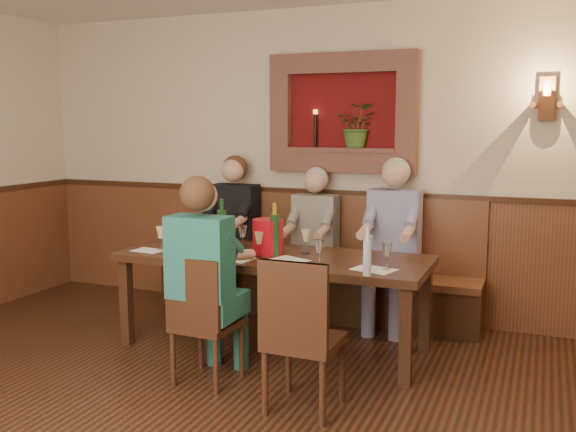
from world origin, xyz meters
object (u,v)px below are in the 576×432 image
at_px(person_bench_mid, 312,257).
at_px(wine_bottle_green_a, 275,234).
at_px(person_chair_front, 207,298).
at_px(water_bottle, 367,256).
at_px(spittoon_bucket, 268,237).
at_px(person_bench_left, 231,246).
at_px(chair_near_left, 206,345).
at_px(chair_near_right, 303,366).
at_px(bench, 314,280).
at_px(wine_bottle_green_b, 222,229).
at_px(person_bench_right, 391,259).
at_px(dining_table, 274,264).

height_order(person_bench_mid, wine_bottle_green_a, person_bench_mid).
distance_m(person_chair_front, water_bottle, 1.12).
bearing_deg(spittoon_bucket, person_bench_left, 132.08).
distance_m(chair_near_left, water_bottle, 1.25).
xyz_separation_m(chair_near_right, person_bench_left, (-1.41, 1.80, 0.32)).
bearing_deg(person_bench_mid, wine_bottle_green_a, -89.29).
bearing_deg(bench, wine_bottle_green_b, -116.57).
bearing_deg(person_bench_mid, bench, 98.17).
bearing_deg(person_bench_right, wine_bottle_green_a, -129.08).
bearing_deg(wine_bottle_green_b, chair_near_left, -69.93).
distance_m(chair_near_right, person_bench_left, 2.31).
height_order(dining_table, person_chair_front, person_chair_front).
bearing_deg(water_bottle, person_chair_front, -159.31).
bearing_deg(chair_near_left, chair_near_right, -8.10).
bearing_deg(wine_bottle_green_b, water_bottle, -17.84).
bearing_deg(wine_bottle_green_a, spittoon_bucket, 148.11).
bearing_deg(person_bench_left, person_bench_right, -0.01).
xyz_separation_m(chair_near_left, water_bottle, (1.01, 0.41, 0.62)).
bearing_deg(wine_bottle_green_b, person_bench_left, 112.76).
distance_m(person_chair_front, wine_bottle_green_b, 0.92).
xyz_separation_m(person_bench_left, person_bench_mid, (0.81, 0.00, -0.04)).
bearing_deg(chair_near_left, wine_bottle_green_a, 80.16).
xyz_separation_m(bench, water_bottle, (0.85, -1.34, 0.55)).
bearing_deg(spittoon_bucket, wine_bottle_green_a, -31.89).
bearing_deg(chair_near_right, person_chair_front, 167.10).
bearing_deg(wine_bottle_green_a, water_bottle, -23.39).
distance_m(person_bench_left, wine_bottle_green_b, 0.93).
distance_m(bench, chair_near_right, 2.00).
bearing_deg(spittoon_bucket, bench, 86.78).
height_order(person_bench_right, person_chair_front, person_bench_right).
distance_m(person_bench_mid, wine_bottle_green_a, 0.95).
relative_size(person_bench_mid, spittoon_bucket, 5.04).
distance_m(dining_table, chair_near_left, 0.92).
distance_m(dining_table, person_bench_mid, 0.85).
xyz_separation_m(person_bench_right, water_bottle, (0.12, -1.23, 0.27)).
relative_size(wine_bottle_green_a, wine_bottle_green_b, 1.00).
bearing_deg(chair_near_left, bench, 88.47).
distance_m(person_bench_mid, person_chair_front, 1.63).
height_order(chair_near_left, water_bottle, water_bottle).
distance_m(bench, person_bench_right, 0.80).
height_order(bench, spittoon_bucket, bench).
xyz_separation_m(person_chair_front, spittoon_bucket, (0.10, 0.79, 0.30)).
bearing_deg(person_bench_right, chair_near_left, -118.60).
distance_m(bench, water_bottle, 1.68).
height_order(bench, person_chair_front, person_chair_front).
distance_m(wine_bottle_green_a, water_bottle, 0.90).
bearing_deg(bench, person_chair_front, -95.16).
bearing_deg(chair_near_right, chair_near_left, 168.93).
xyz_separation_m(person_bench_left, wine_bottle_green_a, (0.83, -0.88, 0.31)).
bearing_deg(wine_bottle_green_b, dining_table, -3.11).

